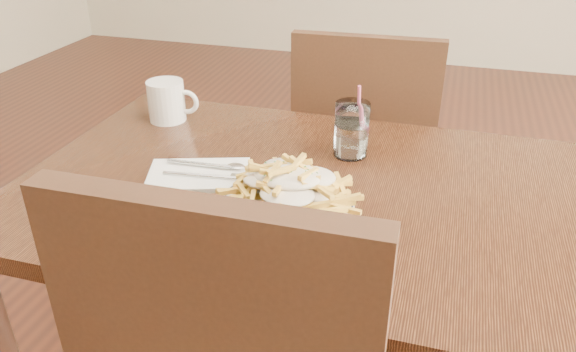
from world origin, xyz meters
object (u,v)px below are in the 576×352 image
(table, at_px, (298,215))
(coffee_mug, at_px, (167,101))
(fries_plate, at_px, (288,203))
(chair_far, at_px, (364,152))
(water_glass, at_px, (351,132))
(loaded_fries, at_px, (288,181))

(table, xyz_separation_m, coffee_mug, (-0.43, 0.24, 0.13))
(fries_plate, bearing_deg, coffee_mug, 142.33)
(chair_far, height_order, water_glass, chair_far)
(loaded_fries, xyz_separation_m, water_glass, (0.07, 0.27, -0.00))
(table, xyz_separation_m, fries_plate, (0.00, -0.09, 0.09))
(table, bearing_deg, coffee_mug, 150.68)
(fries_plate, height_order, loaded_fries, loaded_fries)
(loaded_fries, bearing_deg, water_glass, 74.80)
(water_glass, height_order, coffee_mug, water_glass)
(water_glass, bearing_deg, fries_plate, -105.20)
(chair_far, distance_m, loaded_fries, 0.79)
(fries_plate, distance_m, loaded_fries, 0.05)
(table, distance_m, coffee_mug, 0.51)
(chair_far, xyz_separation_m, water_glass, (0.03, -0.47, 0.27))
(coffee_mug, bearing_deg, water_glass, -7.52)
(water_glass, bearing_deg, table, -113.82)
(water_glass, distance_m, coffee_mug, 0.52)
(loaded_fries, bearing_deg, chair_far, 86.99)
(chair_far, height_order, coffee_mug, chair_far)
(loaded_fries, relative_size, coffee_mug, 2.06)
(fries_plate, relative_size, loaded_fries, 0.98)
(loaded_fries, distance_m, water_glass, 0.28)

